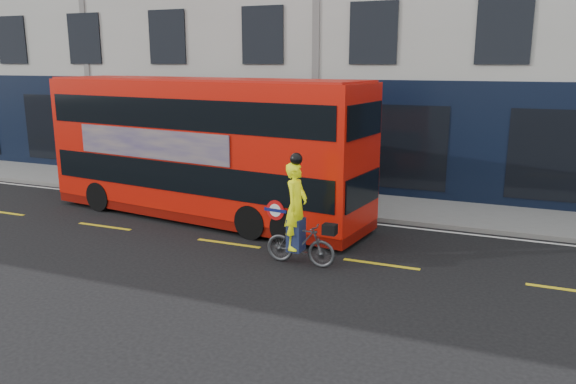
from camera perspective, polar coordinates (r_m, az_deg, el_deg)
The scene contains 7 objects.
ground at distance 13.41m, azimuth -9.13°, elevation -7.04°, with size 120.00×120.00×0.00m, color black.
pavement at distance 18.98m, azimuth 1.15°, elevation -0.69°, with size 60.00×3.00×0.12m, color gray.
kerb at distance 17.63m, azimuth -0.63°, elevation -1.75°, with size 60.00×0.12×0.13m, color slate.
road_edge_line at distance 17.38m, azimuth -1.02°, elevation -2.17°, with size 58.00×0.10×0.01m, color silver.
lane_dashes at distance 14.63m, azimuth -6.05°, elevation -5.21°, with size 58.00×0.12×0.01m, color gold, non-canonical shape.
bus at distance 16.68m, azimuth -8.59°, elevation 4.44°, with size 10.43×3.65×4.12m.
cyclist at distance 12.83m, azimuth 1.08°, elevation -3.49°, with size 1.72×0.74×2.61m.
Camera 1 is at (6.71, -10.67, 4.57)m, focal length 35.00 mm.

